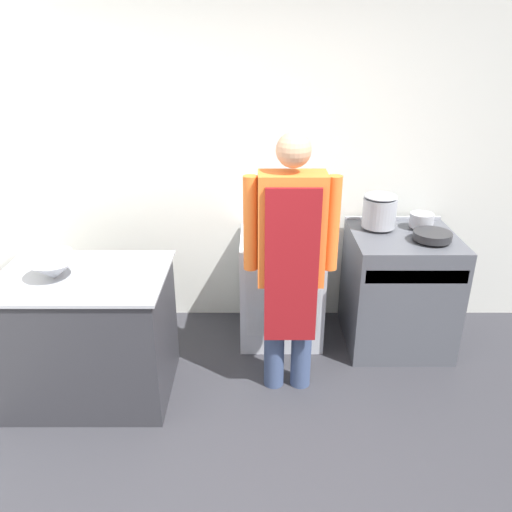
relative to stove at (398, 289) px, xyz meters
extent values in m
cube|color=silver|center=(-1.18, 0.46, 0.89)|extent=(8.00, 0.05, 2.70)
cube|color=#2D2D33|center=(-2.22, -0.63, -0.03)|extent=(1.03, 0.76, 0.86)
cube|color=#9EA0A8|center=(-2.22, -0.63, 0.42)|extent=(1.07, 0.80, 0.02)
cube|color=#4C4F56|center=(0.00, 0.00, 0.00)|extent=(0.77, 0.76, 0.91)
cube|color=#9EA0A8|center=(0.00, -0.36, 0.29)|extent=(0.71, 0.03, 0.10)
cube|color=#9EA0A8|center=(0.00, 0.37, 0.46)|extent=(0.77, 0.03, 0.02)
cube|color=silver|center=(-0.91, 0.10, -0.03)|extent=(0.64, 0.62, 0.86)
cube|color=silver|center=(-0.91, -0.20, 0.01)|extent=(0.54, 0.02, 0.60)
cylinder|color=#38476B|center=(-0.99, -0.57, -0.05)|extent=(0.14, 0.14, 0.81)
cylinder|color=#38476B|center=(-0.80, -0.57, -0.05)|extent=(0.14, 0.14, 0.81)
cube|color=orange|center=(-0.89, -0.57, 0.71)|extent=(0.42, 0.22, 0.71)
cube|color=maroon|center=(-0.89, -0.69, 0.50)|extent=(0.33, 0.02, 1.02)
cylinder|color=orange|center=(-1.14, -0.57, 0.75)|extent=(0.09, 0.09, 0.61)
cylinder|color=orange|center=(-0.64, -0.57, 0.75)|extent=(0.09, 0.09, 0.61)
sphere|color=tan|center=(-0.89, -0.57, 1.20)|extent=(0.21, 0.21, 0.21)
cone|color=#9EA0A8|center=(-2.36, -0.68, 0.49)|extent=(0.29, 0.29, 0.12)
cone|color=#9EA0A8|center=(-2.42, -0.45, 0.47)|extent=(0.19, 0.19, 0.08)
cylinder|color=#9EA0A8|center=(-0.17, 0.13, 0.59)|extent=(0.25, 0.25, 0.22)
ellipsoid|color=#9EA0A8|center=(-0.17, 0.13, 0.71)|extent=(0.25, 0.25, 0.04)
cylinder|color=#262628|center=(0.15, -0.13, 0.50)|extent=(0.27, 0.27, 0.05)
cylinder|color=#9EA0A8|center=(0.15, 0.13, 0.53)|extent=(0.18, 0.18, 0.10)
camera|label=1|loc=(-1.11, -3.47, 1.79)|focal=35.00mm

